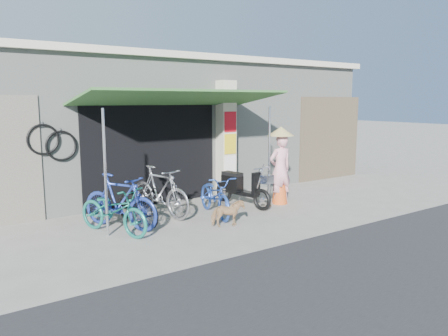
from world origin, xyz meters
TOP-DOWN VIEW (x-y plane):
  - ground at (0.00, 0.00)m, footprint 80.00×80.00m
  - bicycle_shop at (-0.00, 5.09)m, footprint 12.30×5.30m
  - shop_pillar at (0.85, 2.45)m, footprint 0.42×0.44m
  - awning at (-0.90, 1.63)m, footprint 4.60×1.88m
  - neighbour_right at (5.00, 2.59)m, footprint 2.60×0.06m
  - bike_teal at (-2.85, 0.82)m, footprint 1.21×1.82m
  - bike_blue at (-2.62, 1.09)m, footprint 1.28×1.83m
  - bike_black at (-2.19, 1.24)m, footprint 0.74×1.55m
  - bike_silver at (-1.56, 1.49)m, footprint 0.95×1.89m
  - bike_navy at (-0.55, 0.83)m, footprint 0.98×1.81m
  - street_dog at (-0.82, -0.02)m, footprint 0.70×0.48m
  - moped at (0.45, 1.24)m, footprint 0.57×1.74m
  - nun at (1.37, 0.88)m, footprint 0.65×0.64m

SIDE VIEW (x-z plane):
  - ground at x=0.00m, z-range 0.00..0.00m
  - street_dog at x=-0.82m, z-range 0.00..0.54m
  - bike_black at x=-2.19m, z-range 0.00..0.78m
  - moped at x=0.45m, z-range -0.04..0.95m
  - bike_teal at x=-2.85m, z-range 0.00..0.90m
  - bike_navy at x=-0.55m, z-range 0.00..0.90m
  - bike_blue at x=-2.62m, z-range 0.00..1.08m
  - bike_silver at x=-1.56m, z-range 0.00..1.10m
  - nun at x=1.37m, z-range -0.02..1.86m
  - neighbour_right at x=5.00m, z-range 0.00..2.60m
  - shop_pillar at x=0.85m, z-range 0.00..3.00m
  - bicycle_shop at x=0.00m, z-range 0.00..3.66m
  - awning at x=-0.90m, z-range 1.15..3.88m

